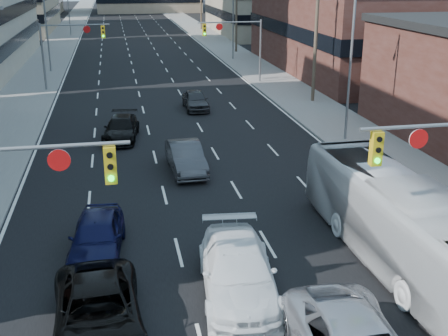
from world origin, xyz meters
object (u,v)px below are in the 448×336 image
at_px(transit_bus, 396,220).
at_px(sedan_blue, 97,236).
at_px(black_pickup, 98,313).
at_px(white_van, 238,271).

bearing_deg(transit_bus, sedan_blue, 166.25).
xyz_separation_m(black_pickup, white_van, (4.60, 1.44, 0.08)).
height_order(black_pickup, transit_bus, transit_bus).
bearing_deg(white_van, sedan_blue, 147.30).
bearing_deg(transit_bus, white_van, -169.98).
bearing_deg(transit_bus, black_pickup, -167.19).
xyz_separation_m(white_van, transit_bus, (6.30, 1.21, 0.78)).
bearing_deg(black_pickup, transit_bus, 11.00).
bearing_deg(sedan_blue, black_pickup, -83.79).
relative_size(black_pickup, white_van, 0.94).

